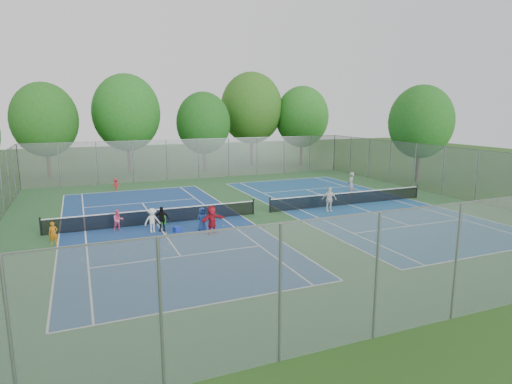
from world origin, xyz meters
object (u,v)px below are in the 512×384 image
net_right (349,199)px  ball_hopper (163,220)px  ball_crate (177,229)px  instructor (351,184)px  net_left (157,217)px

net_right → ball_hopper: (-13.70, -0.25, -0.17)m
ball_crate → net_right: bearing=9.4°
instructor → ball_hopper: bearing=-25.2°
ball_hopper → net_right: bearing=1.0°
net_right → ball_crate: bearing=-170.6°
net_left → ball_hopper: 0.42m
instructor → ball_crate: bearing=-18.0°
ball_hopper → instructor: bearing=10.2°
net_right → ball_hopper: size_ratio=22.65×
net_left → instructor: 16.12m
net_left → net_right: same height
net_left → net_right: bearing=0.0°
ball_hopper → ball_crate: bearing=-76.7°
net_left → net_right: (14.00, 0.00, 0.00)m
net_right → instructor: bearing=53.1°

